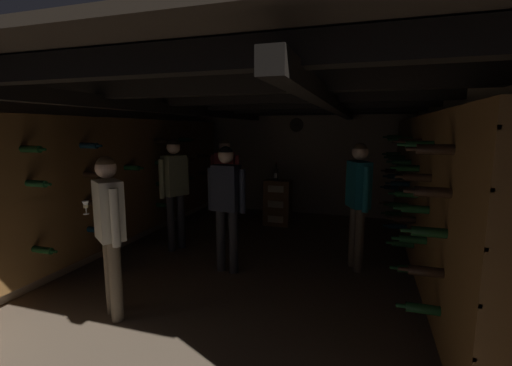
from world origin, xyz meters
The scene contains 9 objects.
ground_plane centered at (0.00, 0.00, 0.00)m, with size 8.40×8.40×0.00m, color #7A6651.
room_shell centered at (0.00, 0.27, 1.43)m, with size 4.72×6.52×2.41m.
wine_crate_stack centered at (-0.23, 2.05, 0.45)m, with size 0.52×0.35×0.90m.
display_bottle centered at (-0.25, 2.01, 1.04)m, with size 0.08×0.08×0.35m.
person_host_center centered at (-0.31, -0.40, 1.01)m, with size 0.54×0.25×1.68m.
person_guest_far_left centered at (-1.10, 1.44, 1.04)m, with size 0.53×0.37×1.71m.
person_guest_mid_right centered at (1.32, 0.22, 1.05)m, with size 0.34×0.50×1.72m.
person_guest_near_left centered at (-0.97, -1.80, 0.99)m, with size 0.46×0.38×1.64m.
person_guest_mid_left centered at (-1.41, 0.17, 1.06)m, with size 0.34×0.50×1.74m.
Camera 1 is at (1.40, -4.52, 1.89)m, focal length 24.41 mm.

